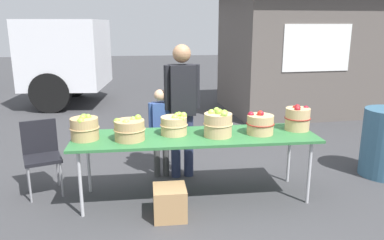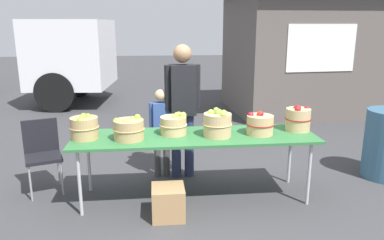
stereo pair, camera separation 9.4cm
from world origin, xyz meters
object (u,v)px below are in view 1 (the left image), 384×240
Objects in this scene: market_table at (195,138)px; apple_basket_green_2 at (174,125)px; apple_basket_green_3 at (218,124)px; vendor_adult at (182,101)px; apple_basket_green_0 at (85,128)px; folding_chair at (41,151)px; apple_basket_green_1 at (129,130)px; produce_crate at (170,202)px; apple_basket_red_0 at (260,124)px; child_customer at (161,126)px; apple_basket_red_1 at (297,118)px.

market_table is 8.64× the size of apple_basket_green_2.
vendor_adult is (-0.33, 0.70, 0.12)m from apple_basket_green_3.
folding_chair is at bearing 146.91° from apple_basket_green_0.
vendor_adult reaches higher than apple_basket_green_1.
apple_basket_green_0 reaches higher than produce_crate.
apple_basket_red_0 is (0.48, 0.03, -0.02)m from apple_basket_green_3.
apple_basket_green_2 is 0.99× the size of apple_basket_red_0.
apple_basket_green_3 is at bearing -177.04° from apple_basket_red_0.
child_customer is (0.84, 0.68, -0.19)m from apple_basket_green_0.
apple_basket_red_0 is 0.27× the size of child_customer.
apple_basket_red_0 is 2.56m from folding_chair.
vendor_adult reaches higher than apple_basket_red_0.
folding_chair is at bearing 156.59° from apple_basket_green_1.
apple_basket_red_0 is (1.93, -0.03, -0.01)m from apple_basket_green_0.
child_customer is 1.46m from folding_chair.
apple_basket_red_0 is (1.45, 0.05, 0.00)m from apple_basket_green_1.
market_table is at bearing -0.14° from apple_basket_green_0.
apple_basket_red_1 is (1.21, 0.08, 0.18)m from market_table.
apple_basket_green_0 is 0.36× the size of folding_chair.
apple_basket_green_1 reaches higher than apple_basket_green_2.
apple_basket_red_1 is 0.26× the size of child_customer.
folding_chair reaches higher than market_table.
apple_basket_green_1 is at bearing -178.55° from apple_basket_green_3.
produce_crate is (0.87, -0.44, -0.71)m from apple_basket_green_0.
child_customer is 3.46× the size of produce_crate.
apple_basket_green_1 is 0.20× the size of vendor_adult.
apple_basket_green_0 is (-1.20, 0.00, 0.16)m from market_table.
apple_basket_red_0 is at bearing -5.97° from apple_basket_green_2.
apple_basket_red_0 is at bearing -2.23° from market_table.
apple_basket_green_2 is 1.03× the size of apple_basket_red_1.
child_customer is 1.23m from produce_crate.
market_table is at bearing -31.31° from folding_chair.
apple_basket_red_0 is at bearing -167.40° from apple_basket_red_1.
folding_chair is (-1.54, 0.31, -0.35)m from apple_basket_green_2.
apple_basket_red_1 is at bearing 18.52° from produce_crate.
market_table reaches higher than produce_crate.
child_customer is (-0.36, 0.68, -0.03)m from market_table.
vendor_adult is 1.48× the size of child_customer.
vendor_adult reaches higher than apple_basket_green_3.
folding_chair is 2.56× the size of produce_crate.
apple_basket_red_1 reaches higher than apple_basket_green_0.
apple_basket_green_2 is at bearing 97.58° from child_customer.
apple_basket_green_0 is 1.44m from apple_basket_green_3.
apple_basket_green_0 reaches higher than apple_basket_red_0.
apple_basket_green_3 is at bearing -14.83° from apple_basket_green_2.
produce_crate is (-0.32, -0.44, -0.55)m from market_table.
apple_basket_green_2 is (0.49, 0.15, -0.00)m from apple_basket_green_1.
child_customer is (-0.13, 0.61, -0.18)m from apple_basket_green_2.
apple_basket_green_3 is at bearing -2.24° from apple_basket_green_0.
apple_basket_green_0 is at bearing -52.36° from folding_chair.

